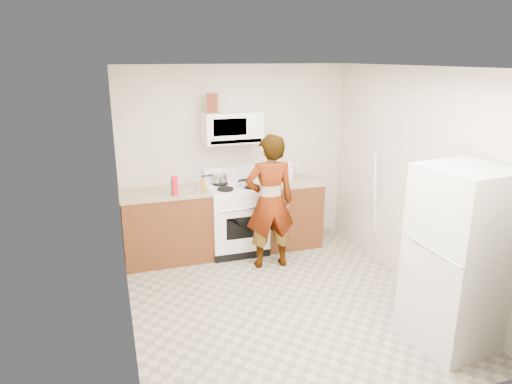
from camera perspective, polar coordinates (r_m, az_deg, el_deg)
name	(u,v)px	position (r m, az deg, el deg)	size (l,w,h in m)	color
floor	(282,300)	(5.20, 3.22, -13.38)	(3.60, 3.60, 0.00)	gray
back_wall	(236,157)	(6.35, -2.47, 4.36)	(3.20, 0.02, 2.50)	beige
right_wall	(414,180)	(5.47, 19.16, 1.42)	(0.02, 3.60, 2.50)	beige
cabinet_left	(167,227)	(6.10, -11.07, -4.32)	(1.12, 0.62, 0.90)	brown
counter_left	(165,193)	(5.95, -11.32, -0.11)	(1.14, 0.64, 0.04)	gray
cabinet_right	(289,213)	(6.50, 4.12, -2.69)	(0.80, 0.62, 0.90)	brown
counter_right	(289,182)	(6.37, 4.21, 1.28)	(0.82, 0.64, 0.04)	gray
gas_range	(236,217)	(6.25, -2.50, -3.15)	(0.76, 0.65, 1.13)	white
microwave	(232,127)	(6.07, -2.98, 8.10)	(0.76, 0.38, 0.40)	white
person	(270,202)	(5.67, 1.75, -1.27)	(0.62, 0.41, 1.71)	tan
fridge	(457,259)	(4.52, 23.86, -7.63)	(0.70, 0.70, 1.70)	beige
kettle	(288,171)	(6.50, 4.06, 2.69)	(0.17, 0.17, 0.20)	silver
jug	(212,103)	(5.95, -5.48, 10.99)	(0.14, 0.14, 0.24)	#5F2516
saucepan	(219,178)	(6.21, -4.63, 1.80)	(0.22, 0.22, 0.12)	#B5B4B9
tray	(248,184)	(6.09, -1.05, 0.98)	(0.25, 0.16, 0.05)	white
bottle_spray	(175,186)	(5.71, -10.12, 0.75)	(0.07, 0.07, 0.25)	red
bottle_hot_sauce	(204,185)	(5.90, -6.52, 0.89)	(0.05, 0.05, 0.15)	orange
bottle_green_cap	(173,188)	(5.74, -10.34, 0.54)	(0.06, 0.06, 0.20)	#177E37
pot_lid	(197,192)	(5.85, -7.43, 0.05)	(0.24, 0.24, 0.01)	white
broom	(375,206)	(6.12, 14.70, -1.64)	(0.03, 0.03, 1.47)	white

